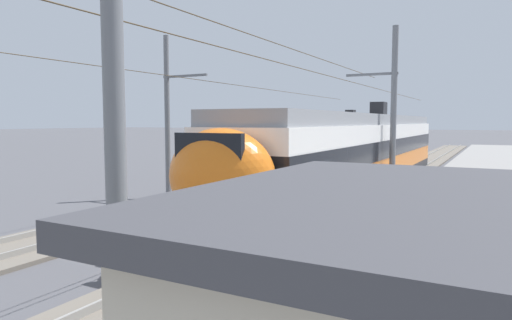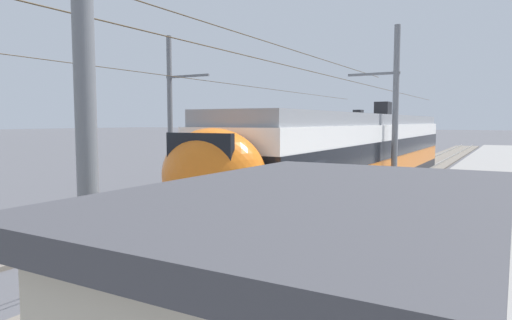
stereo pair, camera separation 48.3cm
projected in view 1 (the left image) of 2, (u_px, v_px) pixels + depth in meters
ground_plane at (304, 257)px, 11.86m from camera, size 400.00×400.00×0.00m
platform_slab at (474, 276)px, 9.94m from camera, size 120.00×6.23×0.30m
track_near at (263, 248)px, 12.42m from camera, size 120.00×3.00×0.28m
track_far at (108, 225)px, 15.20m from camera, size 120.00×3.00×0.28m
train_near_platform at (357, 151)px, 20.19m from camera, size 23.83×2.94×4.27m
train_far_track at (334, 138)px, 35.62m from camera, size 25.80×2.86×4.27m
catenary_mast_west at (106, 68)px, 5.07m from camera, size 38.18×2.11×7.96m
catenary_mast_mid at (390, 115)px, 18.21m from camera, size 38.18×2.11×7.32m
catenary_mast_far_side at (170, 114)px, 20.81m from camera, size 38.18×2.37×7.46m
platform_sign at (385, 199)px, 9.61m from camera, size 0.70×0.08×2.18m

